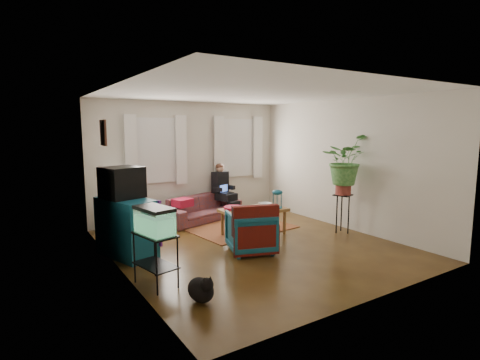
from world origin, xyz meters
TOP-DOWN VIEW (x-y plane):
  - floor at (0.00, 0.00)m, footprint 4.50×5.00m
  - ceiling at (0.00, 0.00)m, footprint 4.50×5.00m
  - wall_back at (0.00, 2.50)m, footprint 4.50×0.01m
  - wall_front at (0.00, -2.50)m, footprint 4.50×0.01m
  - wall_left at (-2.25, 0.00)m, footprint 0.01×5.00m
  - wall_right at (2.25, 0.00)m, footprint 0.01×5.00m
  - window_left at (-0.80, 2.48)m, footprint 1.08×0.04m
  - window_right at (1.25, 2.48)m, footprint 1.08×0.04m
  - curtains_left at (-0.80, 2.40)m, footprint 1.36×0.06m
  - curtains_right at (1.25, 2.40)m, footprint 1.36×0.06m
  - picture_frame at (-2.21, 0.85)m, footprint 0.04×0.32m
  - area_rug at (0.42, 1.14)m, footprint 2.16×1.81m
  - sofa at (0.05, 2.05)m, footprint 1.98×1.21m
  - seated_person at (0.70, 2.23)m, footprint 0.60×0.68m
  - side_table at (-1.65, 2.36)m, footprint 0.52×0.52m
  - table_lamp at (-1.65, 2.36)m, footprint 0.39×0.39m
  - dresser at (-1.99, 0.63)m, footprint 0.79×1.13m
  - crt_tv at (-2.00, 0.73)m, footprint 0.69×0.66m
  - aquarium_stand at (-2.00, -0.72)m, footprint 0.46×0.67m
  - aquarium at (-2.00, -0.72)m, footprint 0.42×0.61m
  - black_cat at (-1.73, -1.46)m, footprint 0.30×0.44m
  - armchair at (-0.22, -0.27)m, footprint 0.89×0.86m
  - serape_throw at (-0.31, -0.54)m, footprint 0.76×0.39m
  - coffee_table at (0.38, 0.52)m, footprint 1.26×0.72m
  - cup_a at (0.10, 0.42)m, footprint 0.14×0.14m
  - cup_b at (0.43, 0.31)m, footprint 0.12×0.12m
  - bowl at (0.72, 0.61)m, footprint 0.25×0.25m
  - snack_tray at (0.05, 0.70)m, footprint 0.40×0.40m
  - birdcage at (0.80, 0.33)m, footprint 0.21×0.21m
  - plant_stand at (1.92, -0.28)m, footprint 0.41×0.41m
  - potted_plant at (1.92, -0.28)m, footprint 1.06×0.99m

SIDE VIEW (x-z plane):
  - floor at x=0.00m, z-range -0.01..0.01m
  - area_rug at x=0.42m, z-range 0.00..0.01m
  - black_cat at x=-1.73m, z-range 0.00..0.36m
  - coffee_table at x=0.38m, z-range 0.00..0.51m
  - side_table at x=-1.65m, z-range 0.00..0.62m
  - aquarium_stand at x=-2.00m, z-range 0.00..0.69m
  - sofa at x=0.05m, z-range 0.00..0.73m
  - armchair at x=-0.22m, z-range 0.00..0.74m
  - plant_stand at x=1.92m, z-range 0.00..0.76m
  - dresser at x=-1.99m, z-range 0.00..0.92m
  - serape_throw at x=-0.31m, z-range 0.22..0.83m
  - snack_tray at x=0.05m, z-range 0.51..0.55m
  - bowl at x=0.72m, z-range 0.51..0.57m
  - seated_person at x=0.70m, z-range 0.00..1.11m
  - cup_b at x=0.43m, z-range 0.51..0.61m
  - cup_a at x=0.10m, z-range 0.51..0.62m
  - birdcage at x=0.80m, z-range 0.51..0.87m
  - aquarium at x=-2.00m, z-range 0.69..1.05m
  - table_lamp at x=-1.65m, z-range 0.60..1.17m
  - crt_tv at x=-2.00m, z-range 0.92..1.42m
  - potted_plant at x=1.92m, z-range 0.80..1.76m
  - wall_back at x=0.00m, z-range 0.00..2.60m
  - wall_front at x=0.00m, z-range 0.00..2.60m
  - wall_left at x=-2.25m, z-range 0.00..2.60m
  - wall_right at x=2.25m, z-range 0.00..2.60m
  - curtains_left at x=-0.80m, z-range 0.80..2.30m
  - curtains_right at x=1.25m, z-range 0.80..2.30m
  - window_left at x=-0.80m, z-range 0.86..2.24m
  - window_right at x=1.25m, z-range 0.86..2.24m
  - picture_frame at x=-2.21m, z-range 1.75..2.15m
  - ceiling at x=0.00m, z-range 2.60..2.60m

